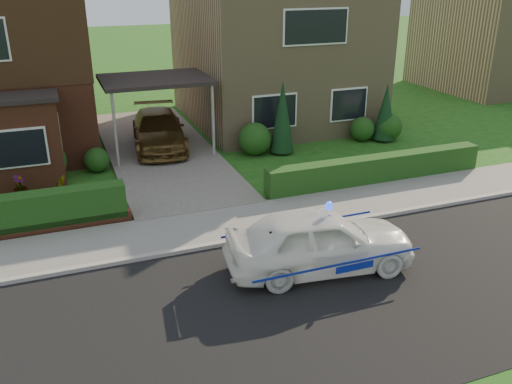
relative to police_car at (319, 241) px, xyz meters
name	(u,v)px	position (x,y,z in m)	size (l,w,h in m)	color
ground	(272,313)	(-1.64, -1.20, -0.72)	(120.00, 120.00, 0.00)	#155015
road	(272,313)	(-1.64, -1.20, -0.72)	(60.00, 6.00, 0.02)	black
kerb	(225,243)	(-1.64, 1.85, -0.66)	(60.00, 0.16, 0.12)	#9E9993
sidewalk	(213,226)	(-1.64, 2.90, -0.67)	(60.00, 2.00, 0.10)	slate
driveway	(160,150)	(-1.64, 9.80, -0.66)	(3.80, 12.00, 0.12)	#666059
house_right	(273,36)	(4.16, 12.79, 2.94)	(7.50, 8.06, 7.25)	#9C865F
carport_link	(155,81)	(-1.64, 9.75, 1.93)	(3.80, 3.00, 2.77)	black
hedge_right	(375,183)	(4.16, 4.15, -0.72)	(7.50, 0.55, 0.80)	#193410
shrub_left_mid	(45,162)	(-5.64, 8.10, -0.06)	(1.32, 1.32, 1.32)	#193410
shrub_left_near	(97,160)	(-4.04, 8.40, -0.30)	(0.84, 0.84, 0.84)	#193410
shrub_right_near	(255,139)	(1.56, 8.20, -0.12)	(1.20, 1.20, 1.20)	#193410
shrub_right_mid	(362,129)	(6.16, 8.30, -0.24)	(0.96, 0.96, 0.96)	#193410
shrub_right_far	(388,127)	(7.16, 8.00, -0.18)	(1.08, 1.08, 1.08)	#193410
conifer_a	(282,119)	(2.56, 8.00, 0.58)	(0.90, 0.90, 2.60)	black
conifer_b	(385,114)	(6.96, 8.00, 0.38)	(0.90, 0.90, 2.20)	black
neighbour_right	(493,41)	(18.36, 14.80, 1.88)	(6.50, 7.00, 5.20)	#9C865F
police_car	(319,241)	(0.00, 0.00, 0.00)	(3.90, 4.42, 1.61)	white
driveway_car	(159,130)	(-1.59, 10.03, 0.05)	(1.84, 4.53, 1.32)	brown
potted_plant_b	(59,190)	(-5.33, 6.05, -0.30)	(0.46, 0.37, 0.84)	gray
potted_plant_c	(20,187)	(-6.41, 6.85, -0.36)	(0.40, 0.40, 0.72)	gray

